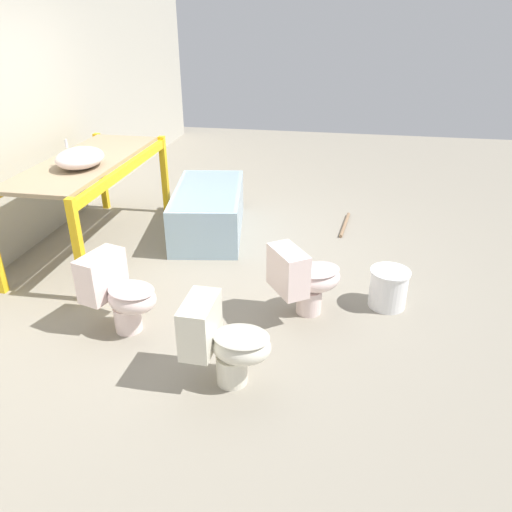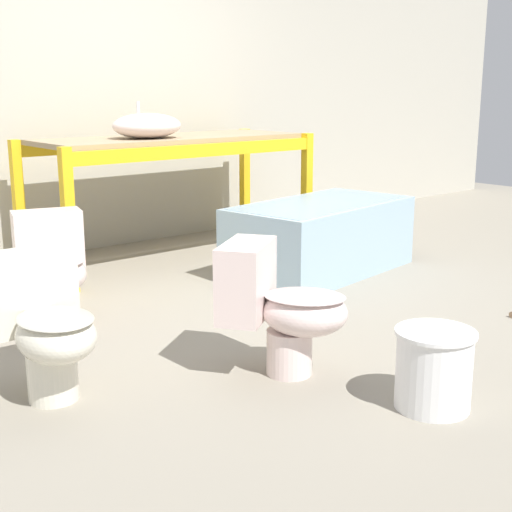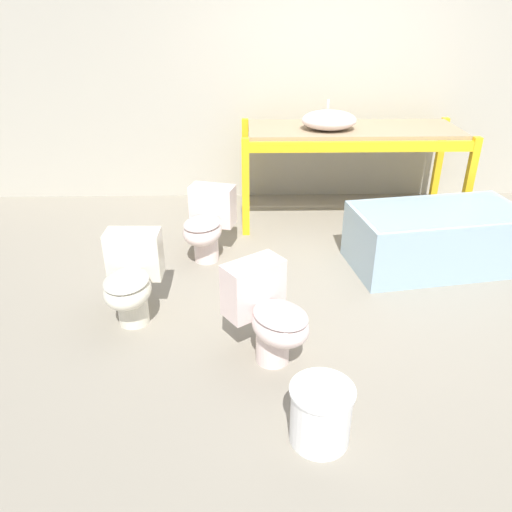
{
  "view_description": "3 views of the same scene",
  "coord_description": "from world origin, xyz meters",
  "px_view_note": "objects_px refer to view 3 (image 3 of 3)",
  "views": [
    {
      "loc": [
        -4.23,
        -1.31,
        2.31
      ],
      "look_at": [
        -0.76,
        -0.69,
        0.53
      ],
      "focal_mm": 35.0,
      "sensor_mm": 36.0,
      "label": 1
    },
    {
      "loc": [
        -2.78,
        -3.41,
        1.31
      ],
      "look_at": [
        -0.5,
        -0.68,
        0.46
      ],
      "focal_mm": 50.0,
      "sensor_mm": 36.0,
      "label": 2
    },
    {
      "loc": [
        -0.82,
        -3.65,
        2.07
      ],
      "look_at": [
        -0.76,
        -0.7,
        0.53
      ],
      "focal_mm": 35.0,
      "sensor_mm": 36.0,
      "label": 3
    }
  ],
  "objects_px": {
    "toilet_far": "(131,278)",
    "bucket_white": "(321,413)",
    "toilet_extra": "(268,312)",
    "bathtub_main": "(437,234)",
    "sink_basin": "(329,120)",
    "toilet_near": "(207,223)"
  },
  "relations": [
    {
      "from": "toilet_far",
      "to": "bucket_white",
      "type": "xyz_separation_m",
      "value": [
        1.18,
        -1.14,
        -0.16
      ]
    },
    {
      "from": "toilet_extra",
      "to": "bathtub_main",
      "type": "bearing_deg",
      "value": 4.29
    },
    {
      "from": "sink_basin",
      "to": "toilet_near",
      "type": "height_order",
      "value": "sink_basin"
    },
    {
      "from": "sink_basin",
      "to": "bathtub_main",
      "type": "relative_size",
      "value": 0.35
    },
    {
      "from": "bathtub_main",
      "to": "toilet_far",
      "type": "bearing_deg",
      "value": -171.85
    },
    {
      "from": "sink_basin",
      "to": "toilet_far",
      "type": "relative_size",
      "value": 0.85
    },
    {
      "from": "toilet_near",
      "to": "bucket_white",
      "type": "relative_size",
      "value": 1.92
    },
    {
      "from": "sink_basin",
      "to": "toilet_extra",
      "type": "bearing_deg",
      "value": -106.86
    },
    {
      "from": "toilet_far",
      "to": "sink_basin",
      "type": "bearing_deg",
      "value": 49.04
    },
    {
      "from": "sink_basin",
      "to": "toilet_far",
      "type": "bearing_deg",
      "value": -132.57
    },
    {
      "from": "toilet_far",
      "to": "toilet_extra",
      "type": "xyz_separation_m",
      "value": [
        0.94,
        -0.45,
        0.0
      ]
    },
    {
      "from": "bathtub_main",
      "to": "toilet_far",
      "type": "height_order",
      "value": "toilet_far"
    },
    {
      "from": "toilet_extra",
      "to": "toilet_near",
      "type": "bearing_deg",
      "value": 73.68
    },
    {
      "from": "toilet_far",
      "to": "toilet_extra",
      "type": "relative_size",
      "value": 0.92
    },
    {
      "from": "toilet_far",
      "to": "toilet_extra",
      "type": "height_order",
      "value": "same"
    },
    {
      "from": "sink_basin",
      "to": "toilet_near",
      "type": "bearing_deg",
      "value": -144.71
    },
    {
      "from": "toilet_far",
      "to": "bucket_white",
      "type": "bearing_deg",
      "value": -42.52
    },
    {
      "from": "bathtub_main",
      "to": "toilet_extra",
      "type": "bearing_deg",
      "value": -150.0
    },
    {
      "from": "sink_basin",
      "to": "bathtub_main",
      "type": "bearing_deg",
      "value": -50.6
    },
    {
      "from": "sink_basin",
      "to": "toilet_far",
      "type": "distance_m",
      "value": 2.47
    },
    {
      "from": "bathtub_main",
      "to": "toilet_near",
      "type": "height_order",
      "value": "toilet_near"
    },
    {
      "from": "bathtub_main",
      "to": "bucket_white",
      "type": "bearing_deg",
      "value": -132.29
    }
  ]
}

